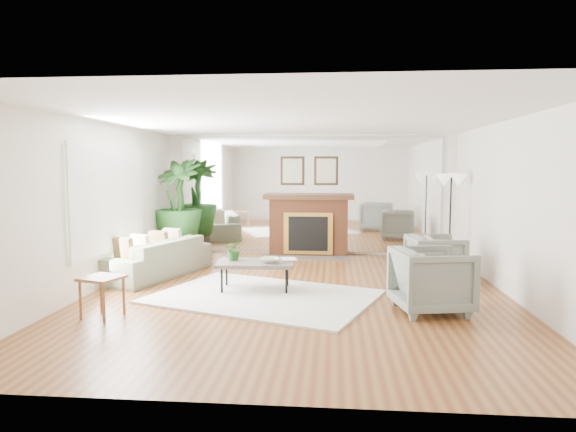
# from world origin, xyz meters

# --- Properties ---
(ground) EXTENTS (7.00, 7.00, 0.00)m
(ground) POSITION_xyz_m (0.00, 0.00, 0.00)
(ground) COLOR brown
(ground) RESTS_ON ground
(wall_left) EXTENTS (0.02, 7.00, 2.50)m
(wall_left) POSITION_xyz_m (-2.99, 0.00, 1.25)
(wall_left) COLOR white
(wall_left) RESTS_ON ground
(wall_right) EXTENTS (0.02, 7.00, 2.50)m
(wall_right) POSITION_xyz_m (2.99, 0.00, 1.25)
(wall_right) COLOR white
(wall_right) RESTS_ON ground
(wall_back) EXTENTS (6.00, 0.02, 2.50)m
(wall_back) POSITION_xyz_m (0.00, 3.49, 1.25)
(wall_back) COLOR white
(wall_back) RESTS_ON ground
(mirror_panel) EXTENTS (5.40, 0.04, 2.40)m
(mirror_panel) POSITION_xyz_m (0.00, 3.47, 1.25)
(mirror_panel) COLOR silver
(mirror_panel) RESTS_ON wall_back
(window_panel) EXTENTS (0.04, 2.40, 1.50)m
(window_panel) POSITION_xyz_m (-2.96, 0.40, 1.35)
(window_panel) COLOR #B2E09E
(window_panel) RESTS_ON wall_left
(fireplace) EXTENTS (1.85, 0.83, 2.05)m
(fireplace) POSITION_xyz_m (0.00, 3.26, 0.66)
(fireplace) COLOR brown
(fireplace) RESTS_ON ground
(area_rug) EXTENTS (3.50, 3.00, 0.03)m
(area_rug) POSITION_xyz_m (-0.46, -0.26, 0.02)
(area_rug) COLOR white
(area_rug) RESTS_ON ground
(coffee_table) EXTENTS (1.15, 0.71, 0.44)m
(coffee_table) POSITION_xyz_m (-0.63, 0.10, 0.41)
(coffee_table) COLOR #60564C
(coffee_table) RESTS_ON ground
(sofa) EXTENTS (1.46, 2.31, 0.63)m
(sofa) POSITION_xyz_m (-2.45, 0.99, 0.31)
(sofa) COLOR slate
(sofa) RESTS_ON ground
(armchair_back) EXTENTS (0.92, 0.90, 0.75)m
(armchair_back) POSITION_xyz_m (2.14, 1.02, 0.37)
(armchair_back) COLOR slate
(armchair_back) RESTS_ON ground
(armchair_front) EXTENTS (1.05, 1.03, 0.82)m
(armchair_front) POSITION_xyz_m (1.75, -0.78, 0.41)
(armchair_front) COLOR slate
(armchair_front) RESTS_ON ground
(side_table) EXTENTS (0.55, 0.55, 0.50)m
(side_table) POSITION_xyz_m (-2.29, -1.36, 0.42)
(side_table) COLOR #96603C
(side_table) RESTS_ON ground
(potted_ficus) EXTENTS (1.23, 1.23, 2.00)m
(potted_ficus) POSITION_xyz_m (-2.60, 2.75, 1.07)
(potted_ficus) COLOR black
(potted_ficus) RESTS_ON ground
(floor_lamp) EXTENTS (0.56, 0.31, 1.71)m
(floor_lamp) POSITION_xyz_m (2.62, 2.21, 1.46)
(floor_lamp) COLOR black
(floor_lamp) RESTS_ON ground
(tabletop_plant) EXTENTS (0.37, 0.34, 0.33)m
(tabletop_plant) POSITION_xyz_m (-0.96, 0.18, 0.61)
(tabletop_plant) COLOR #295920
(tabletop_plant) RESTS_ON coffee_table
(fruit_bowl) EXTENTS (0.28, 0.28, 0.07)m
(fruit_bowl) POSITION_xyz_m (-0.41, 0.03, 0.48)
(fruit_bowl) COLOR #96603C
(fruit_bowl) RESTS_ON coffee_table
(book) EXTENTS (0.28, 0.33, 0.02)m
(book) POSITION_xyz_m (-0.25, 0.24, 0.45)
(book) COLOR #96603C
(book) RESTS_ON coffee_table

